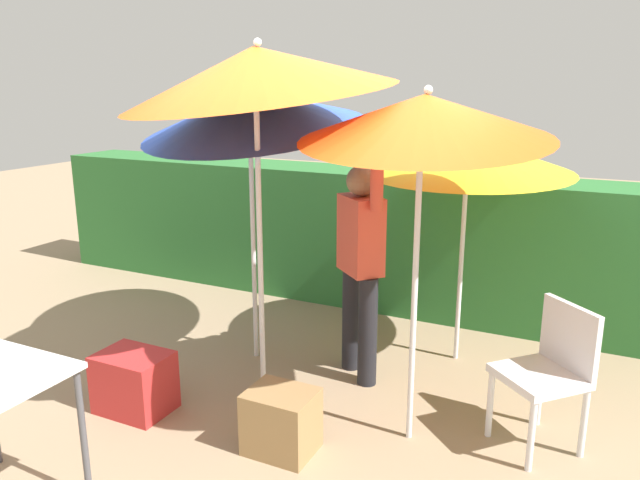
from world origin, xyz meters
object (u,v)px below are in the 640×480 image
(umbrella_orange, at_px, (424,118))
(umbrella_navy, at_px, (252,110))
(person_vendor, at_px, (360,257))
(crate_cardboard, at_px, (281,421))
(umbrella_rainbow, at_px, (257,72))
(chair_plastic, at_px, (550,367))
(cooler_box, at_px, (134,382))
(umbrella_yellow, at_px, (468,155))

(umbrella_orange, bearing_deg, umbrella_navy, 158.47)
(person_vendor, xyz_separation_m, crate_cardboard, (-0.04, -1.11, -0.74))
(umbrella_rainbow, bearing_deg, umbrella_orange, 1.65)
(person_vendor, xyz_separation_m, chair_plastic, (1.37, -0.34, -0.42))
(umbrella_rainbow, distance_m, umbrella_orange, 1.08)
(umbrella_orange, xyz_separation_m, umbrella_navy, (-1.47, 0.58, -0.01))
(crate_cardboard, bearing_deg, chair_plastic, 28.59)
(cooler_box, bearing_deg, crate_cardboard, 1.13)
(umbrella_orange, relative_size, umbrella_yellow, 1.20)
(umbrella_yellow, xyz_separation_m, cooler_box, (-1.76, -1.75, -1.43))
(umbrella_yellow, xyz_separation_m, crate_cardboard, (-0.64, -1.73, -1.44))
(umbrella_yellow, xyz_separation_m, person_vendor, (-0.60, -0.62, -0.70))
(umbrella_orange, distance_m, crate_cardboard, 1.96)
(umbrella_orange, bearing_deg, person_vendor, 134.37)
(umbrella_navy, distance_m, chair_plastic, 2.67)
(umbrella_navy, distance_m, crate_cardboard, 2.21)
(umbrella_rainbow, height_order, person_vendor, umbrella_rainbow)
(umbrella_orange, xyz_separation_m, person_vendor, (-0.62, 0.63, -1.04))
(person_vendor, relative_size, crate_cardboard, 4.69)
(umbrella_yellow, relative_size, umbrella_navy, 0.80)
(person_vendor, height_order, crate_cardboard, person_vendor)
(person_vendor, distance_m, chair_plastic, 1.47)
(umbrella_rainbow, height_order, chair_plastic, umbrella_rainbow)
(person_vendor, height_order, chair_plastic, person_vendor)
(umbrella_navy, xyz_separation_m, chair_plastic, (2.22, -0.29, -1.45))
(umbrella_orange, height_order, cooler_box, umbrella_orange)
(umbrella_orange, bearing_deg, chair_plastic, 21.28)
(umbrella_rainbow, xyz_separation_m, chair_plastic, (1.79, 0.32, -1.71))
(umbrella_navy, distance_m, person_vendor, 1.34)
(umbrella_rainbow, height_order, crate_cardboard, umbrella_rainbow)
(person_vendor, height_order, cooler_box, person_vendor)
(umbrella_yellow, distance_m, umbrella_navy, 1.63)
(cooler_box, height_order, crate_cardboard, cooler_box)
(umbrella_yellow, height_order, chair_plastic, umbrella_yellow)
(umbrella_rainbow, distance_m, umbrella_yellow, 1.74)
(person_vendor, relative_size, cooler_box, 3.94)
(umbrella_orange, distance_m, umbrella_yellow, 1.29)
(umbrella_rainbow, xyz_separation_m, person_vendor, (0.43, 0.66, -1.28))
(cooler_box, bearing_deg, chair_plastic, 17.34)
(umbrella_rainbow, relative_size, cooler_box, 5.29)
(umbrella_orange, height_order, umbrella_navy, umbrella_navy)
(umbrella_yellow, xyz_separation_m, umbrella_navy, (-1.45, -0.67, 0.32))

